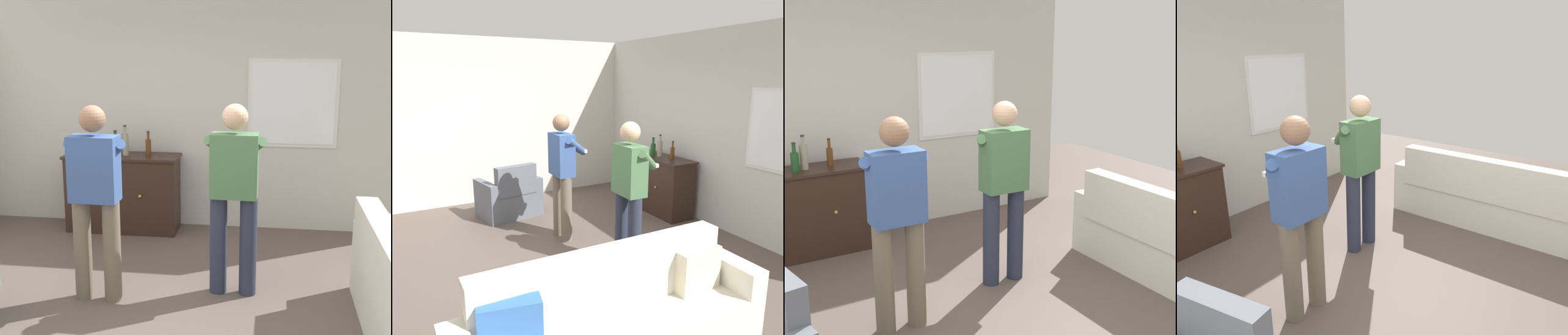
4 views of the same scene
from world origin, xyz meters
TOP-DOWN VIEW (x-y plane):
  - ground at (0.00, 0.00)m, footprint 10.40×10.40m
  - wall_back_with_window at (0.03, 2.66)m, footprint 5.20×0.15m
  - couch at (1.91, -0.20)m, footprint 0.57×2.41m
  - bottle_wine_green at (-0.48, 2.33)m, footprint 0.07×0.07m
  - person_standing_left at (-0.50, 0.48)m, footprint 0.56×0.48m
  - person_standing_right at (0.64, 0.77)m, footprint 0.56×0.48m

SIDE VIEW (x-z plane):
  - ground at x=0.00m, z-range 0.00..0.00m
  - couch at x=1.91m, z-range -0.11..0.80m
  - person_standing_left at x=-0.50m, z-range 0.10..1.78m
  - person_standing_right at x=0.64m, z-range 0.10..1.78m
  - bottle_wine_green at x=-0.48m, z-range 0.87..1.16m
  - wall_back_with_window at x=0.03m, z-range 0.00..2.80m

